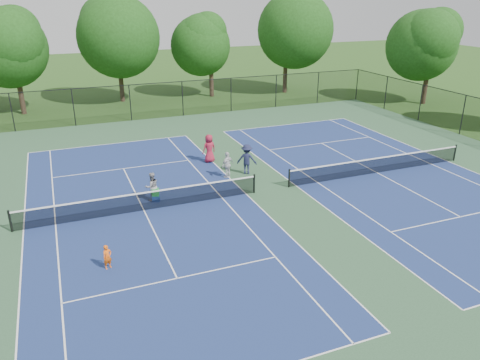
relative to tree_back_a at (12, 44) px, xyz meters
name	(u,v)px	position (x,y,z in m)	size (l,w,h in m)	color
ground	(272,190)	(13.00, -24.00, -6.04)	(140.00, 140.00, 0.00)	#234716
court_pad	(272,190)	(13.00, -24.00, -6.03)	(36.00, 36.00, 0.01)	#2C4F33
tennis_court_left	(144,209)	(6.00, -24.00, -5.94)	(12.00, 23.83, 1.07)	navy
tennis_court_right	(377,171)	(20.00, -24.00, -5.94)	(12.00, 23.83, 1.07)	navy
perimeter_fence	(272,162)	(13.00, -24.00, -4.44)	(36.08, 36.08, 3.02)	black
tree_back_a	(12,44)	(0.00, 0.00, 0.00)	(6.80, 6.80, 9.15)	#2D2116
tree_back_b	(116,32)	(9.00, 2.00, 0.56)	(7.60, 7.60, 10.03)	#2D2116
tree_back_c	(211,42)	(18.00, 1.00, -0.56)	(6.00, 6.00, 8.40)	#2D2116
tree_back_d	(287,26)	(26.00, 0.00, 0.79)	(7.80, 7.80, 10.37)	#2D2116
tree_side_e	(432,42)	(36.00, -10.00, -0.23)	(6.60, 6.60, 8.87)	#2D2116
child_player	(107,257)	(3.70, -28.69, -5.53)	(0.37, 0.24, 1.01)	#FE5F10
instructor	(152,187)	(6.68, -22.91, -5.27)	(0.74, 0.58, 1.53)	gray
bystander_a	(228,165)	(11.44, -21.30, -5.26)	(0.91, 0.38, 1.55)	silver
bystander_b	(247,159)	(12.70, -21.17, -5.13)	(1.17, 0.67, 1.81)	#1C203D
bystander_c	(209,148)	(11.30, -18.37, -5.14)	(0.88, 0.57, 1.80)	maroon
ball_crate	(156,198)	(6.81, -23.12, -5.88)	(0.39, 0.28, 0.32)	#163E9A
ball_hopper	(156,192)	(6.81, -23.12, -5.53)	(0.34, 0.27, 0.39)	green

